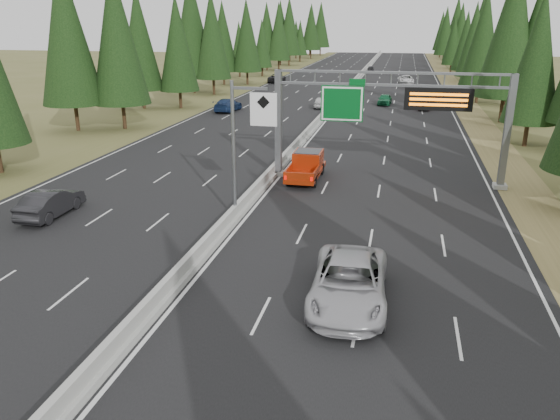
# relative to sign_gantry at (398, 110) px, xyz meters

# --- Properties ---
(road) EXTENTS (32.00, 260.00, 0.08)m
(road) POSITION_rel_sign_gantry_xyz_m (-8.92, 45.12, -5.23)
(road) COLOR black
(road) RESTS_ON ground
(shoulder_right) EXTENTS (3.60, 260.00, 0.06)m
(shoulder_right) POSITION_rel_sign_gantry_xyz_m (8.88, 45.12, -5.24)
(shoulder_right) COLOR olive
(shoulder_right) RESTS_ON ground
(shoulder_left) EXTENTS (3.60, 260.00, 0.06)m
(shoulder_left) POSITION_rel_sign_gantry_xyz_m (-26.72, 45.12, -5.24)
(shoulder_left) COLOR brown
(shoulder_left) RESTS_ON ground
(median_barrier) EXTENTS (0.70, 260.00, 0.85)m
(median_barrier) POSITION_rel_sign_gantry_xyz_m (-8.92, 45.12, -4.85)
(median_barrier) COLOR #979892
(median_barrier) RESTS_ON road
(sign_gantry) EXTENTS (16.75, 0.98, 7.80)m
(sign_gantry) POSITION_rel_sign_gantry_xyz_m (0.00, 0.00, 0.00)
(sign_gantry) COLOR slate
(sign_gantry) RESTS_ON road
(hov_sign_pole) EXTENTS (2.80, 0.50, 8.00)m
(hov_sign_pole) POSITION_rel_sign_gantry_xyz_m (-8.33, -9.92, -0.54)
(hov_sign_pole) COLOR slate
(hov_sign_pole) RESTS_ON road
(tree_row_right) EXTENTS (12.28, 240.32, 18.93)m
(tree_row_right) POSITION_rel_sign_gantry_xyz_m (13.22, 28.31, 4.09)
(tree_row_right) COLOR black
(tree_row_right) RESTS_ON ground
(tree_row_left) EXTENTS (11.54, 240.34, 18.70)m
(tree_row_left) POSITION_rel_sign_gantry_xyz_m (-31.06, 39.61, 3.98)
(tree_row_left) COLOR black
(tree_row_left) RESTS_ON ground
(silver_minivan) EXTENTS (3.30, 6.75, 1.85)m
(silver_minivan) POSITION_rel_sign_gantry_xyz_m (-1.39, -18.61, -4.27)
(silver_minivan) COLOR #B0AFB4
(silver_minivan) RESTS_ON road
(red_pickup) EXTENTS (2.13, 5.97, 1.95)m
(red_pickup) POSITION_rel_sign_gantry_xyz_m (-6.33, -0.17, -4.11)
(red_pickup) COLOR black
(red_pickup) RESTS_ON road
(car_ahead_green) EXTENTS (2.00, 4.42, 1.47)m
(car_ahead_green) POSITION_rel_sign_gantry_xyz_m (-2.18, 39.55, -4.45)
(car_ahead_green) COLOR #166238
(car_ahead_green) RESTS_ON road
(car_ahead_dkred) EXTENTS (1.67, 4.20, 1.36)m
(car_ahead_dkred) POSITION_rel_sign_gantry_xyz_m (2.97, 36.11, -4.51)
(car_ahead_dkred) COLOR #520B1B
(car_ahead_dkred) RESTS_ON road
(car_ahead_dkgrey) EXTENTS (2.54, 5.25, 1.47)m
(car_ahead_dkgrey) POSITION_rel_sign_gantry_xyz_m (4.17, 47.48, -4.45)
(car_ahead_dkgrey) COLOR #232326
(car_ahead_dkgrey) RESTS_ON road
(car_ahead_white) EXTENTS (2.99, 5.74, 1.54)m
(car_ahead_white) POSITION_rel_sign_gantry_xyz_m (0.66, 67.81, -4.42)
(car_ahead_white) COLOR white
(car_ahead_white) RESTS_ON road
(car_ahead_far) EXTENTS (1.83, 3.91, 1.30)m
(car_ahead_far) POSITION_rel_sign_gantry_xyz_m (-7.42, 92.48, -4.54)
(car_ahead_far) COLOR black
(car_ahead_far) RESTS_ON road
(car_onc_near) EXTENTS (1.81, 4.96, 1.62)m
(car_onc_near) POSITION_rel_sign_gantry_xyz_m (-19.81, -11.74, -4.38)
(car_onc_near) COLOR black
(car_onc_near) RESTS_ON road
(car_onc_blue) EXTENTS (2.55, 5.76, 1.64)m
(car_onc_blue) POSITION_rel_sign_gantry_xyz_m (-21.77, 29.00, -4.37)
(car_onc_blue) COLOR navy
(car_onc_blue) RESTS_ON road
(car_onc_white) EXTENTS (1.96, 4.46, 1.50)m
(car_onc_white) POSITION_rel_sign_gantry_xyz_m (-10.42, 34.72, -4.44)
(car_onc_white) COLOR silver
(car_onc_white) RESTS_ON road
(car_onc_far) EXTENTS (2.87, 5.90, 1.62)m
(car_onc_far) POSITION_rel_sign_gantry_xyz_m (-23.42, 64.83, -4.38)
(car_onc_far) COLOR black
(car_onc_far) RESTS_ON road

